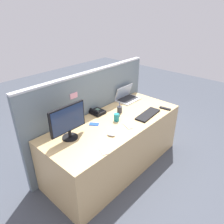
{
  "coord_description": "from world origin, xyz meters",
  "views": [
    {
      "loc": [
        -1.86,
        -1.64,
        2.16
      ],
      "look_at": [
        0.0,
        0.05,
        0.87
      ],
      "focal_mm": 34.03,
      "sensor_mm": 36.0,
      "label": 1
    }
  ],
  "objects_px": {
    "desk_phone": "(97,112)",
    "coffee_mug": "(117,117)",
    "computer_mouse_right_hand": "(111,135)",
    "laptop": "(126,96)",
    "keyboard_main": "(148,114)",
    "pen_cup": "(120,109)",
    "cell_phone_white_slab": "(104,151)",
    "tv_remote": "(165,108)",
    "cell_phone_silver_slab": "(128,126)",
    "desktop_monitor": "(68,121)",
    "cell_phone_blue_case": "(94,124)"
  },
  "relations": [
    {
      "from": "desk_phone",
      "to": "coffee_mug",
      "type": "distance_m",
      "value": 0.34
    },
    {
      "from": "desk_phone",
      "to": "computer_mouse_right_hand",
      "type": "height_order",
      "value": "desk_phone"
    },
    {
      "from": "laptop",
      "to": "keyboard_main",
      "type": "distance_m",
      "value": 0.61
    },
    {
      "from": "laptop",
      "to": "pen_cup",
      "type": "xyz_separation_m",
      "value": [
        -0.43,
        -0.22,
        -0.0
      ]
    },
    {
      "from": "desk_phone",
      "to": "cell_phone_white_slab",
      "type": "height_order",
      "value": "desk_phone"
    },
    {
      "from": "pen_cup",
      "to": "cell_phone_white_slab",
      "type": "distance_m",
      "value": 0.93
    },
    {
      "from": "laptop",
      "to": "coffee_mug",
      "type": "distance_m",
      "value": 0.73
    },
    {
      "from": "keyboard_main",
      "to": "computer_mouse_right_hand",
      "type": "bearing_deg",
      "value": 172.79
    },
    {
      "from": "keyboard_main",
      "to": "desk_phone",
      "type": "bearing_deg",
      "value": 123.57
    },
    {
      "from": "computer_mouse_right_hand",
      "to": "tv_remote",
      "type": "bearing_deg",
      "value": -25.9
    },
    {
      "from": "laptop",
      "to": "desk_phone",
      "type": "distance_m",
      "value": 0.67
    },
    {
      "from": "cell_phone_silver_slab",
      "to": "tv_remote",
      "type": "relative_size",
      "value": 0.91
    },
    {
      "from": "desk_phone",
      "to": "coffee_mug",
      "type": "xyz_separation_m",
      "value": [
        0.03,
        -0.34,
        0.02
      ]
    },
    {
      "from": "desktop_monitor",
      "to": "tv_remote",
      "type": "bearing_deg",
      "value": -17.36
    },
    {
      "from": "computer_mouse_right_hand",
      "to": "cell_phone_white_slab",
      "type": "relative_size",
      "value": 0.79
    },
    {
      "from": "tv_remote",
      "to": "cell_phone_blue_case",
      "type": "bearing_deg",
      "value": 147.99
    },
    {
      "from": "coffee_mug",
      "to": "pen_cup",
      "type": "bearing_deg",
      "value": 30.95
    },
    {
      "from": "keyboard_main",
      "to": "tv_remote",
      "type": "xyz_separation_m",
      "value": [
        0.34,
        -0.08,
        -0.0
      ]
    },
    {
      "from": "cell_phone_white_slab",
      "to": "tv_remote",
      "type": "distance_m",
      "value": 1.35
    },
    {
      "from": "desk_phone",
      "to": "coffee_mug",
      "type": "bearing_deg",
      "value": -85.16
    },
    {
      "from": "tv_remote",
      "to": "coffee_mug",
      "type": "distance_m",
      "value": 0.81
    },
    {
      "from": "pen_cup",
      "to": "laptop",
      "type": "bearing_deg",
      "value": 27.01
    },
    {
      "from": "computer_mouse_right_hand",
      "to": "desk_phone",
      "type": "bearing_deg",
      "value": 41.69
    },
    {
      "from": "pen_cup",
      "to": "cell_phone_blue_case",
      "type": "distance_m",
      "value": 0.49
    },
    {
      "from": "desk_phone",
      "to": "cell_phone_white_slab",
      "type": "xyz_separation_m",
      "value": [
        -0.56,
        -0.68,
        -0.02
      ]
    },
    {
      "from": "pen_cup",
      "to": "desktop_monitor",
      "type": "bearing_deg",
      "value": 178.95
    },
    {
      "from": "desktop_monitor",
      "to": "laptop",
      "type": "xyz_separation_m",
      "value": [
        1.32,
        0.2,
        -0.17
      ]
    },
    {
      "from": "cell_phone_blue_case",
      "to": "coffee_mug",
      "type": "relative_size",
      "value": 1.14
    },
    {
      "from": "computer_mouse_right_hand",
      "to": "pen_cup",
      "type": "bearing_deg",
      "value": 11.18
    },
    {
      "from": "laptop",
      "to": "pen_cup",
      "type": "bearing_deg",
      "value": -152.99
    },
    {
      "from": "laptop",
      "to": "keyboard_main",
      "type": "relative_size",
      "value": 0.83
    },
    {
      "from": "cell_phone_white_slab",
      "to": "coffee_mug",
      "type": "bearing_deg",
      "value": 52.55
    },
    {
      "from": "desktop_monitor",
      "to": "computer_mouse_right_hand",
      "type": "height_order",
      "value": "desktop_monitor"
    },
    {
      "from": "desktop_monitor",
      "to": "cell_phone_silver_slab",
      "type": "xyz_separation_m",
      "value": [
        0.67,
        -0.34,
        -0.22
      ]
    },
    {
      "from": "desk_phone",
      "to": "pen_cup",
      "type": "distance_m",
      "value": 0.32
    },
    {
      "from": "keyboard_main",
      "to": "tv_remote",
      "type": "relative_size",
      "value": 2.67
    },
    {
      "from": "pen_cup",
      "to": "cell_phone_white_slab",
      "type": "height_order",
      "value": "pen_cup"
    },
    {
      "from": "computer_mouse_right_hand",
      "to": "cell_phone_blue_case",
      "type": "xyz_separation_m",
      "value": [
        0.04,
        0.34,
        -0.01
      ]
    },
    {
      "from": "cell_phone_blue_case",
      "to": "coffee_mug",
      "type": "height_order",
      "value": "coffee_mug"
    },
    {
      "from": "computer_mouse_right_hand",
      "to": "tv_remote",
      "type": "distance_m",
      "value": 1.08
    },
    {
      "from": "computer_mouse_right_hand",
      "to": "cell_phone_silver_slab",
      "type": "distance_m",
      "value": 0.31
    },
    {
      "from": "laptop",
      "to": "desk_phone",
      "type": "bearing_deg",
      "value": -179.64
    },
    {
      "from": "desk_phone",
      "to": "computer_mouse_right_hand",
      "type": "relative_size",
      "value": 1.86
    },
    {
      "from": "keyboard_main",
      "to": "cell_phone_blue_case",
      "type": "height_order",
      "value": "keyboard_main"
    },
    {
      "from": "desk_phone",
      "to": "cell_phone_silver_slab",
      "type": "height_order",
      "value": "desk_phone"
    },
    {
      "from": "cell_phone_white_slab",
      "to": "tv_remote",
      "type": "height_order",
      "value": "tv_remote"
    },
    {
      "from": "laptop",
      "to": "tv_remote",
      "type": "bearing_deg",
      "value": -80.16
    },
    {
      "from": "keyboard_main",
      "to": "cell_phone_silver_slab",
      "type": "relative_size",
      "value": 2.92
    },
    {
      "from": "keyboard_main",
      "to": "computer_mouse_right_hand",
      "type": "distance_m",
      "value": 0.74
    },
    {
      "from": "pen_cup",
      "to": "cell_phone_white_slab",
      "type": "xyz_separation_m",
      "value": [
        -0.8,
        -0.46,
        -0.04
      ]
    }
  ]
}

